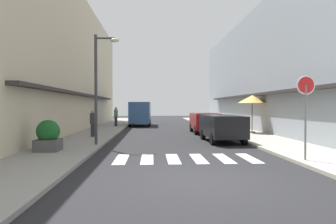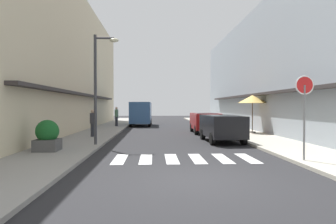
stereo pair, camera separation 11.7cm
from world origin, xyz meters
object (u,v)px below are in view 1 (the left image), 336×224
at_px(parked_car_near, 222,125).
at_px(delivery_van, 140,112).
at_px(parked_car_mid, 205,120).
at_px(planter_corner, 48,136).
at_px(round_street_sign, 306,95).
at_px(pedestrian_walking_far, 116,116).
at_px(cafe_umbrella, 252,99).
at_px(street_lamp, 100,77).
at_px(pedestrian_walking_near, 93,122).

distance_m(parked_car_near, delivery_van, 15.14).
height_order(parked_car_mid, planter_corner, parked_car_mid).
xyz_separation_m(parked_car_near, round_street_sign, (1.40, -6.37, 1.40)).
bearing_deg(parked_car_mid, parked_car_near, -90.00).
bearing_deg(pedestrian_walking_far, parked_car_near, -13.22).
relative_size(cafe_umbrella, planter_corner, 2.05).
xyz_separation_m(cafe_umbrella, pedestrian_walking_far, (-10.36, 7.45, -1.38)).
relative_size(parked_car_near, cafe_umbrella, 1.55).
bearing_deg(street_lamp, parked_car_mid, 49.12).
distance_m(parked_car_mid, cafe_umbrella, 3.66).
bearing_deg(round_street_sign, street_lamp, 148.77).
xyz_separation_m(street_lamp, pedestrian_walking_far, (-0.87, 13.76, -2.27)).
bearing_deg(parked_car_mid, pedestrian_walking_far, 137.89).
height_order(parked_car_mid, pedestrian_walking_near, pedestrian_walking_near).
bearing_deg(parked_car_near, cafe_umbrella, 55.33).
relative_size(parked_car_mid, street_lamp, 0.77).
relative_size(planter_corner, pedestrian_walking_near, 0.78).
relative_size(parked_car_near, parked_car_mid, 1.01).
distance_m(parked_car_near, cafe_umbrella, 5.81).
height_order(cafe_umbrella, planter_corner, cafe_umbrella).
bearing_deg(parked_car_near, pedestrian_walking_near, 163.68).
height_order(street_lamp, planter_corner, street_lamp).
relative_size(parked_car_near, pedestrian_walking_near, 2.48).
relative_size(round_street_sign, pedestrian_walking_near, 1.76).
height_order(parked_car_near, round_street_sign, round_street_sign).
relative_size(parked_car_near, street_lamp, 0.77).
relative_size(parked_car_near, pedestrian_walking_far, 2.29).
bearing_deg(planter_corner, parked_car_near, 24.90).
distance_m(cafe_umbrella, pedestrian_walking_far, 12.83).
bearing_deg(parked_car_mid, planter_corner, -130.87).
xyz_separation_m(street_lamp, cafe_umbrella, (9.49, 6.32, -0.89)).
bearing_deg(round_street_sign, parked_car_mid, 96.66).
relative_size(delivery_van, pedestrian_walking_near, 3.33).
xyz_separation_m(delivery_van, street_lamp, (-1.32, -15.99, 1.93)).
bearing_deg(pedestrian_walking_near, round_street_sign, -39.54).
relative_size(delivery_van, pedestrian_walking_far, 3.07).
distance_m(delivery_van, street_lamp, 16.16).
xyz_separation_m(parked_car_near, delivery_van, (-4.98, 14.28, 0.48)).
bearing_deg(parked_car_near, planter_corner, -155.10).
bearing_deg(parked_car_near, parked_car_mid, 90.00).
distance_m(parked_car_near, pedestrian_walking_far, 14.03).
height_order(parked_car_mid, round_street_sign, round_street_sign).
bearing_deg(pedestrian_walking_far, round_street_sign, -19.02).
distance_m(delivery_van, round_street_sign, 21.64).
relative_size(street_lamp, pedestrian_walking_near, 3.21).
bearing_deg(round_street_sign, planter_corner, 164.50).
height_order(delivery_van, round_street_sign, round_street_sign).
xyz_separation_m(parked_car_near, parked_car_mid, (0.00, 5.58, -0.00)).
xyz_separation_m(planter_corner, pedestrian_walking_far, (0.90, 15.80, 0.32)).
bearing_deg(planter_corner, round_street_sign, -15.50).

